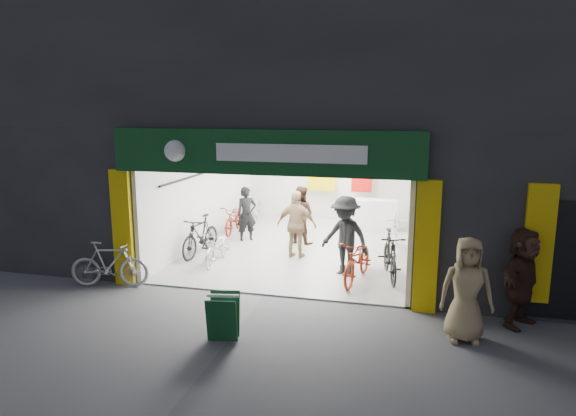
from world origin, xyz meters
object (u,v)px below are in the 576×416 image
at_px(parked_bike, 109,264).
at_px(sandwich_board, 223,316).
at_px(bike_left_front, 218,247).
at_px(pedestrian_near, 467,290).
at_px(bike_right_front, 390,256).

distance_m(parked_bike, sandwich_board, 3.90).
bearing_deg(bike_left_front, pedestrian_near, -30.26).
distance_m(bike_right_front, sandwich_board, 4.69).
relative_size(bike_left_front, parked_bike, 0.96).
xyz_separation_m(bike_left_front, bike_right_front, (4.30, -0.18, 0.13)).
xyz_separation_m(parked_bike, sandwich_board, (3.41, -1.89, -0.08)).
distance_m(bike_right_front, pedestrian_near, 3.25).
bearing_deg(bike_right_front, sandwich_board, -134.18).
distance_m(bike_left_front, pedestrian_near, 6.51).
bearing_deg(sandwich_board, bike_right_front, 45.62).
relative_size(bike_right_front, parked_bike, 1.09).
bearing_deg(bike_left_front, bike_right_front, -4.26).
bearing_deg(parked_bike, pedestrian_near, -109.54).
bearing_deg(pedestrian_near, bike_left_front, 145.72).
distance_m(bike_left_front, parked_bike, 2.78).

